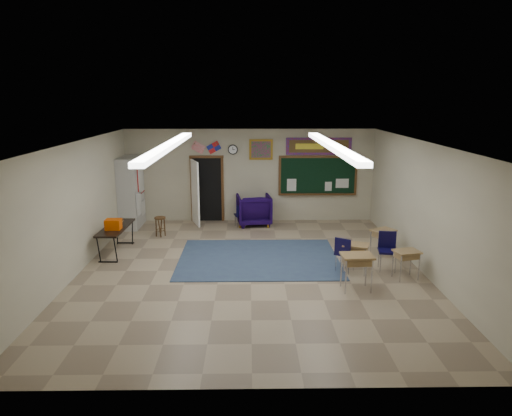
{
  "coord_description": "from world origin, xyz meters",
  "views": [
    {
      "loc": [
        -0.03,
        -10.11,
        3.99
      ],
      "look_at": [
        0.15,
        1.5,
        1.15
      ],
      "focal_mm": 32.0,
      "sensor_mm": 36.0,
      "label": 1
    }
  ],
  "objects_px": {
    "student_desk_front_right": "(383,241)",
    "wooden_stool": "(160,226)",
    "folding_table": "(116,239)",
    "wingback_armchair": "(254,210)",
    "student_desk_front_left": "(355,257)"
  },
  "relations": [
    {
      "from": "student_desk_front_left",
      "to": "folding_table",
      "type": "relative_size",
      "value": 0.41
    },
    {
      "from": "student_desk_front_left",
      "to": "wooden_stool",
      "type": "xyz_separation_m",
      "value": [
        -5.07,
        2.92,
        -0.09
      ]
    },
    {
      "from": "student_desk_front_right",
      "to": "folding_table",
      "type": "relative_size",
      "value": 0.42
    },
    {
      "from": "student_desk_front_right",
      "to": "wooden_stool",
      "type": "height_order",
      "value": "student_desk_front_right"
    },
    {
      "from": "wingback_armchair",
      "to": "wooden_stool",
      "type": "bearing_deg",
      "value": 17.28
    },
    {
      "from": "student_desk_front_right",
      "to": "wooden_stool",
      "type": "xyz_separation_m",
      "value": [
        -6.03,
        1.77,
        -0.09
      ]
    },
    {
      "from": "student_desk_front_left",
      "to": "student_desk_front_right",
      "type": "bearing_deg",
      "value": 70.65
    },
    {
      "from": "student_desk_front_right",
      "to": "folding_table",
      "type": "bearing_deg",
      "value": 146.2
    },
    {
      "from": "folding_table",
      "to": "student_desk_front_left",
      "type": "bearing_deg",
      "value": -12.56
    },
    {
      "from": "student_desk_front_right",
      "to": "wooden_stool",
      "type": "bearing_deg",
      "value": 132.57
    },
    {
      "from": "wooden_stool",
      "to": "student_desk_front_right",
      "type": "bearing_deg",
      "value": -16.36
    },
    {
      "from": "student_desk_front_left",
      "to": "wooden_stool",
      "type": "bearing_deg",
      "value": 170.81
    },
    {
      "from": "folding_table",
      "to": "wooden_stool",
      "type": "distance_m",
      "value": 1.69
    },
    {
      "from": "student_desk_front_right",
      "to": "folding_table",
      "type": "height_order",
      "value": "folding_table"
    },
    {
      "from": "wingback_armchair",
      "to": "student_desk_front_right",
      "type": "distance_m",
      "value": 4.45
    }
  ]
}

